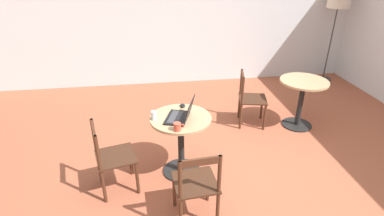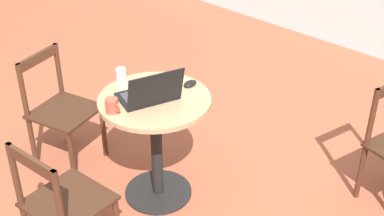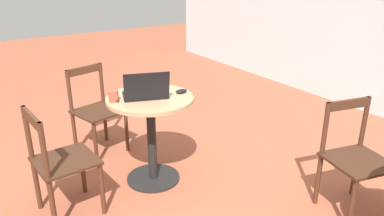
% 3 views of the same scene
% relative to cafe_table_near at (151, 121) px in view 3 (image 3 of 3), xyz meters
% --- Properties ---
extents(cafe_table_near, '(0.69, 0.69, 0.75)m').
position_rel_cafe_table_near_xyz_m(cafe_table_near, '(0.00, 0.00, 0.00)').
color(cafe_table_near, black).
rests_on(cafe_table_near, ground_plane).
extents(chair_near_front, '(0.44, 0.44, 0.83)m').
position_rel_cafe_table_near_xyz_m(chair_near_front, '(0.06, -0.76, -0.12)').
color(chair_near_front, '#472819').
rests_on(chair_near_front, ground_plane).
extents(chair_near_left, '(0.49, 0.49, 0.83)m').
position_rel_cafe_table_near_xyz_m(chair_near_left, '(-0.77, -0.19, -0.12)').
color(chair_near_left, '#472819').
rests_on(chair_near_left, ground_plane).
extents(chair_mid_left, '(0.49, 0.49, 0.83)m').
position_rel_cafe_table_near_xyz_m(chair_mid_left, '(1.17, 1.03, -0.12)').
color(chair_mid_left, '#472819').
rests_on(chair_mid_left, ground_plane).
extents(laptop, '(0.38, 0.42, 0.24)m').
position_rel_cafe_table_near_xyz_m(laptop, '(0.00, -0.04, 0.26)').
color(laptop, black).
rests_on(laptop, cafe_table_near).
extents(mouse, '(0.06, 0.10, 0.03)m').
position_rel_cafe_table_near_xyz_m(mouse, '(0.05, 0.26, 0.22)').
color(mouse, black).
rests_on(mouse, cafe_table_near).
extents(mug, '(0.11, 0.08, 0.09)m').
position_rel_cafe_table_near_xyz_m(mug, '(-0.06, -0.28, 0.25)').
color(mug, '#C64C38').
rests_on(mug, cafe_table_near).
extents(drinking_glass, '(0.06, 0.06, 0.10)m').
position_rel_cafe_table_near_xyz_m(drinking_glass, '(-0.29, -0.01, 0.26)').
color(drinking_glass, silver).
rests_on(drinking_glass, cafe_table_near).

